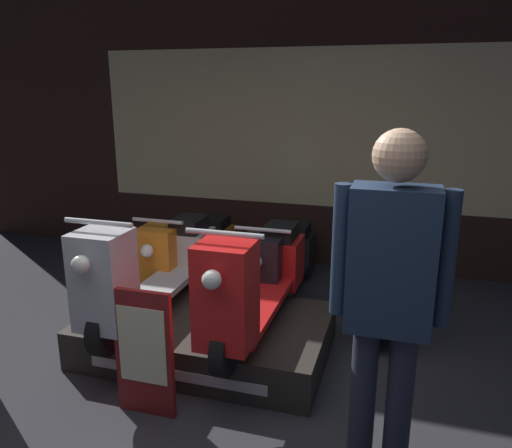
{
  "coord_description": "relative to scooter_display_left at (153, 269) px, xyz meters",
  "views": [
    {
      "loc": [
        0.99,
        -2.11,
        2.0
      ],
      "look_at": [
        -0.15,
        1.67,
        0.9
      ],
      "focal_mm": 35.0,
      "sensor_mm": 36.0,
      "label": 1
    }
  ],
  "objects": [
    {
      "name": "price_sign_board",
      "position": [
        0.33,
        -0.76,
        -0.24
      ],
      "size": [
        0.39,
        0.04,
        0.83
      ],
      "color": "maroon",
      "rests_on": "ground_plane"
    },
    {
      "name": "scooter_display_left",
      "position": [
        0.0,
        0.0,
        0.0
      ],
      "size": [
        0.47,
        1.8,
        0.91
      ],
      "color": "black",
      "rests_on": "display_platform"
    },
    {
      "name": "scooter_display_right",
      "position": [
        0.82,
        0.0,
        0.0
      ],
      "size": [
        0.47,
        1.8,
        0.91
      ],
      "color": "black",
      "rests_on": "display_platform"
    },
    {
      "name": "display_platform",
      "position": [
        0.41,
        0.03,
        -0.51
      ],
      "size": [
        1.83,
        1.11,
        0.3
      ],
      "color": "#2D2823",
      "rests_on": "ground_plane"
    },
    {
      "name": "scooter_backrow_1",
      "position": [
        0.72,
        1.14,
        -0.3
      ],
      "size": [
        0.47,
        1.8,
        0.91
      ],
      "color": "black",
      "rests_on": "ground_plane"
    },
    {
      "name": "person_right_browsing",
      "position": [
        1.75,
        -0.93,
        0.42
      ],
      "size": [
        0.55,
        0.24,
        1.83
      ],
      "color": "#232838",
      "rests_on": "ground_plane"
    },
    {
      "name": "scooter_backrow_2",
      "position": [
        1.66,
        1.14,
        -0.3
      ],
      "size": [
        0.47,
        1.8,
        0.91
      ],
      "color": "black",
      "rests_on": "ground_plane"
    },
    {
      "name": "shop_wall_back",
      "position": [
        0.79,
        2.3,
        0.94
      ],
      "size": [
        8.97,
        0.09,
        3.2
      ],
      "color": "#331E19",
      "rests_on": "ground_plane"
    },
    {
      "name": "scooter_backrow_0",
      "position": [
        -0.21,
        1.14,
        -0.3
      ],
      "size": [
        0.47,
        1.8,
        0.91
      ],
      "color": "black",
      "rests_on": "ground_plane"
    }
  ]
}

